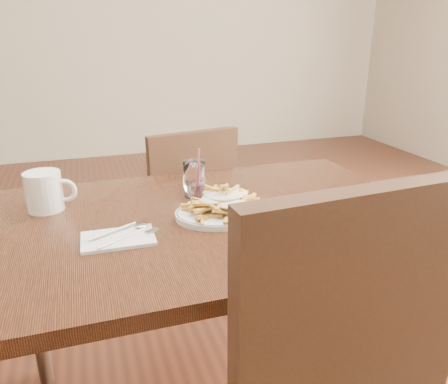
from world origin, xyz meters
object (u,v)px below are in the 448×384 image
object	(u,v)px
chair_far	(186,209)
water_glass	(194,181)
table	(213,240)
loaded_fries	(224,198)
fries_plate	(224,212)
coffee_mug	(45,191)

from	to	relation	value
chair_far	water_glass	xyz separation A→B (m)	(-0.09, -0.52, 0.31)
table	loaded_fries	bearing A→B (deg)	-29.55
fries_plate	water_glass	size ratio (longest dim) A/B	2.15
chair_far	water_glass	bearing A→B (deg)	-99.71
table	chair_far	size ratio (longest dim) A/B	1.40
table	loaded_fries	world-z (taller)	loaded_fries
table	loaded_fries	xyz separation A→B (m)	(0.03, -0.02, 0.13)
coffee_mug	table	bearing A→B (deg)	-22.49
table	coffee_mug	size ratio (longest dim) A/B	8.40
loaded_fries	coffee_mug	bearing A→B (deg)	157.05
fries_plate	chair_far	bearing A→B (deg)	85.80
loaded_fries	coffee_mug	distance (m)	0.51
fries_plate	coffee_mug	bearing A→B (deg)	157.05
chair_far	water_glass	size ratio (longest dim) A/B	5.64
table	fries_plate	bearing A→B (deg)	-29.55
fries_plate	coffee_mug	xyz separation A→B (m)	(-0.47, 0.20, 0.05)
loaded_fries	fries_plate	bearing A→B (deg)	0.00
fries_plate	water_glass	xyz separation A→B (m)	(-0.04, 0.18, 0.04)
table	fries_plate	distance (m)	0.09
fries_plate	loaded_fries	distance (m)	0.04
water_glass	coffee_mug	xyz separation A→B (m)	(-0.43, 0.02, 0.01)
water_glass	fries_plate	bearing A→B (deg)	-78.06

